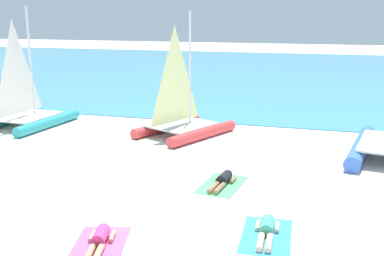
{
  "coord_description": "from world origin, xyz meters",
  "views": [
    {
      "loc": [
        4.19,
        -9.6,
        4.86
      ],
      "look_at": [
        0.0,
        4.76,
        1.2
      ],
      "focal_mm": 43.84,
      "sensor_mm": 36.0,
      "label": 1
    }
  ],
  "objects": [
    {
      "name": "sunbather_center_left",
      "position": [
        -0.31,
        -1.32,
        0.13
      ],
      "size": [
        0.77,
        1.55,
        0.3
      ],
      "rotation": [
        0.0,
        0.0,
        0.25
      ],
      "color": "#D83372",
      "rests_on": "towel_center_left"
    },
    {
      "name": "sailboat_teal",
      "position": [
        -8.46,
        7.75,
        0.77
      ],
      "size": [
        2.91,
        4.2,
        5.19
      ],
      "rotation": [
        0.0,
        0.0,
        -0.1
      ],
      "color": "teal",
      "rests_on": "ground"
    },
    {
      "name": "ground_plane",
      "position": [
        0.0,
        10.0,
        0.0
      ],
      "size": [
        120.0,
        120.0,
        0.0
      ],
      "primitive_type": "plane",
      "color": "white"
    },
    {
      "name": "sailboat_red",
      "position": [
        -1.4,
        8.16,
        0.74
      ],
      "size": [
        3.79,
        4.47,
        4.96
      ],
      "rotation": [
        0.0,
        0.0,
        -0.43
      ],
      "color": "#CC3838",
      "rests_on": "ground"
    },
    {
      "name": "ocean_water",
      "position": [
        0.0,
        30.58,
        0.03
      ],
      "size": [
        120.0,
        40.0,
        0.05
      ],
      "primitive_type": "cube",
      "color": "teal",
      "rests_on": "ground"
    },
    {
      "name": "towel_center_left",
      "position": [
        -0.29,
        -1.39,
        0.01
      ],
      "size": [
        1.53,
        2.11,
        0.01
      ],
      "primitive_type": "cube",
      "rotation": [
        0.0,
        0.0,
        0.25
      ],
      "color": "#D84C99",
      "rests_on": "ground"
    },
    {
      "name": "sunbather_rightmost",
      "position": [
        3.09,
        0.2,
        0.13
      ],
      "size": [
        0.56,
        1.57,
        0.3
      ],
      "rotation": [
        0.0,
        0.0,
        0.05
      ],
      "color": "#3FB28C",
      "rests_on": "towel_rightmost"
    },
    {
      "name": "towel_rightmost",
      "position": [
        3.09,
        0.13,
        0.01
      ],
      "size": [
        1.2,
        1.96,
        0.01
      ],
      "primitive_type": "cube",
      "rotation": [
        0.0,
        0.0,
        0.05
      ],
      "color": "#338CD8",
      "rests_on": "ground"
    },
    {
      "name": "sunbather_center_right",
      "position": [
        1.44,
        3.06,
        0.13
      ],
      "size": [
        0.59,
        1.57,
        0.3
      ],
      "rotation": [
        0.0,
        0.0,
        -0.12
      ],
      "color": "black",
      "rests_on": "towel_center_right"
    },
    {
      "name": "towel_center_right",
      "position": [
        1.43,
        3.0,
        0.01
      ],
      "size": [
        1.31,
        2.01,
        0.01
      ],
      "primitive_type": "cube",
      "rotation": [
        0.0,
        0.0,
        -0.12
      ],
      "color": "#4CB266",
      "rests_on": "ground"
    }
  ]
}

